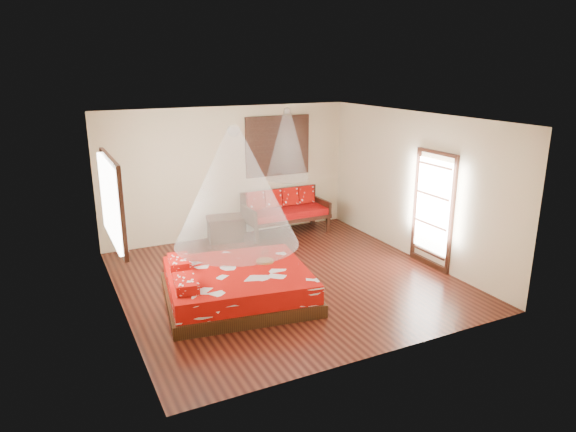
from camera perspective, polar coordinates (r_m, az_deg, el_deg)
The scene contains 10 objects.
room at distance 8.63m, azimuth -0.37°, elevation 1.54°, with size 5.54×5.54×2.84m.
bed at distance 8.28m, azimuth -5.70°, elevation -7.63°, with size 2.55×2.36×0.65m.
daybed at distance 11.42m, azimuth -0.39°, elevation 0.71°, with size 1.86×0.83×0.96m.
storage_chest at distance 11.05m, azimuth -7.00°, elevation -1.37°, with size 0.84×0.68×0.52m.
shutter_panel at distance 11.42m, azimuth -1.14°, elevation 7.79°, with size 1.52×0.06×1.32m.
window_left at distance 7.99m, azimuth -18.79°, elevation 1.65°, with size 0.10×1.74×1.34m.
glazed_door at distance 9.73m, azimuth 15.79°, elevation 0.60°, with size 0.08×1.02×2.16m.
wine_tray at distance 8.48m, azimuth -2.58°, elevation -4.72°, with size 0.29×0.29×0.23m.
mosquito_net_main at distance 7.78m, azimuth -5.87°, elevation 3.19°, with size 1.93×1.93×1.80m, color white.
mosquito_net_daybed at distance 10.99m, azimuth -0.10°, elevation 7.97°, with size 0.92×0.92×1.50m, color white.
Camera 1 is at (-3.64, -7.50, 3.63)m, focal length 32.00 mm.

